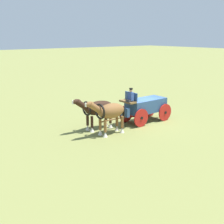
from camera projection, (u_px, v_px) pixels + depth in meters
ground_plane at (146, 121)px, 21.66m from camera, size 220.00×220.00×0.00m
show_wagon at (144, 106)px, 21.27m from camera, size 5.93×1.75×2.68m
draft_horse_near at (109, 112)px, 18.50m from camera, size 3.01×0.98×2.32m
draft_horse_off at (97, 109)px, 19.50m from camera, size 3.21×0.96×2.26m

